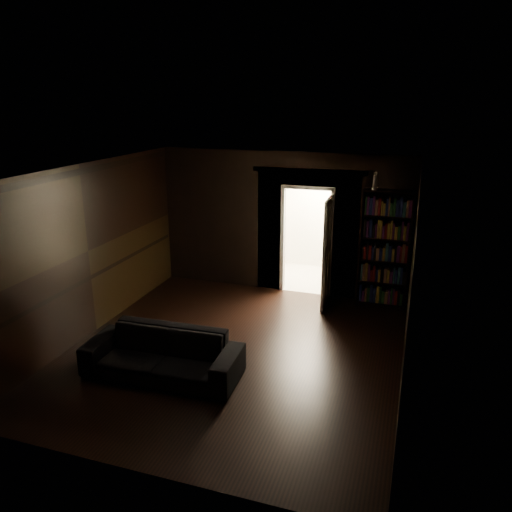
% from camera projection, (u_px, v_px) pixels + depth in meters
% --- Properties ---
extents(ground, '(5.50, 5.50, 0.00)m').
position_uv_depth(ground, '(234.00, 352.00, 7.75)').
color(ground, black).
rests_on(ground, ground).
extents(room_walls, '(5.02, 5.61, 2.84)m').
position_uv_depth(room_walls, '(255.00, 230.00, 8.21)').
color(room_walls, black).
rests_on(room_walls, ground).
extents(kitchen_alcove, '(2.20, 1.80, 2.60)m').
position_uv_depth(kitchen_alcove, '(318.00, 222.00, 10.74)').
color(kitchen_alcove, beige).
rests_on(kitchen_alcove, ground).
extents(sofa, '(2.24, 1.04, 0.85)m').
position_uv_depth(sofa, '(162.00, 348.00, 7.00)').
color(sofa, black).
rests_on(sofa, ground).
extents(bookshelf, '(0.92, 0.39, 2.20)m').
position_uv_depth(bookshelf, '(384.00, 249.00, 9.17)').
color(bookshelf, black).
rests_on(bookshelf, ground).
extents(refrigerator, '(0.76, 0.71, 1.65)m').
position_uv_depth(refrigerator, '(346.00, 238.00, 10.90)').
color(refrigerator, white).
rests_on(refrigerator, ground).
extents(door, '(0.08, 0.85, 2.05)m').
position_uv_depth(door, '(327.00, 253.00, 9.23)').
color(door, white).
rests_on(door, ground).
extents(figurine, '(0.13, 0.13, 0.33)m').
position_uv_depth(figurine, '(375.00, 181.00, 8.78)').
color(figurine, silver).
rests_on(figurine, bookshelf).
extents(bottles, '(0.55, 0.31, 0.23)m').
position_uv_depth(bottles, '(344.00, 195.00, 10.63)').
color(bottles, black).
rests_on(bottles, refrigerator).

